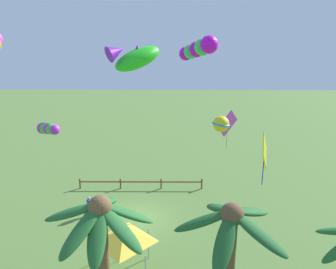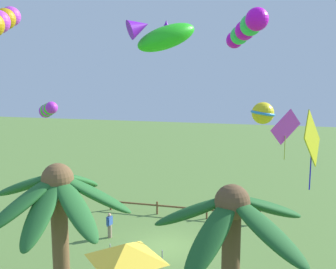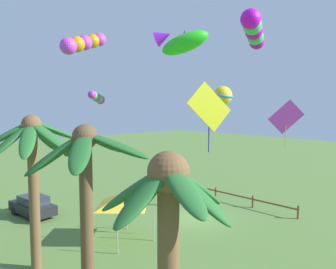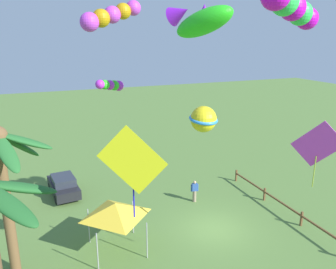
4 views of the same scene
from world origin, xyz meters
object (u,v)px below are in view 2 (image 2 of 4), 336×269
object	(u,v)px
palm_tree_0	(231,250)
kite_diamond_2	(286,128)
kite_diamond_4	(312,140)
palm_tree_1	(59,221)
kite_tube_0	(246,29)
kite_fish_5	(162,36)
festival_tent	(126,252)
spectator_0	(110,225)
kite_ball_1	(263,113)
kite_tube_3	(48,110)

from	to	relation	value
palm_tree_0	kite_diamond_2	distance (m)	12.06
palm_tree_0	kite_diamond_4	size ratio (longest dim) A/B	2.59
palm_tree_1	kite_diamond_2	size ratio (longest dim) A/B	2.73
kite_diamond_2	kite_tube_0	bearing A→B (deg)	0.36
palm_tree_1	kite_fish_5	size ratio (longest dim) A/B	1.96
festival_tent	kite_diamond_2	bearing A→B (deg)	-135.82
spectator_0	kite_ball_1	bearing A→B (deg)	154.66
kite_tube_0	festival_tent	bearing A→B (deg)	55.41
palm_tree_1	kite_diamond_4	distance (m)	8.78
festival_tent	kite_fish_5	bearing A→B (deg)	-95.36
spectator_0	festival_tent	xyz separation A→B (m)	(-3.57, 6.49, 1.65)
palm_tree_1	kite_tube_3	distance (m)	7.79
palm_tree_1	kite_tube_3	bearing A→B (deg)	-56.95
kite_tube_0	kite_diamond_4	bearing A→B (deg)	110.44
kite_diamond_2	kite_fish_5	xyz separation A→B (m)	(6.32, 1.99, 4.80)
palm_tree_1	spectator_0	xyz separation A→B (m)	(3.46, -11.65, -5.00)
kite_tube_3	kite_fish_5	size ratio (longest dim) A/B	0.51
kite_diamond_4	kite_fish_5	distance (m)	9.83
festival_tent	kite_tube_0	world-z (taller)	kite_tube_0
kite_diamond_2	kite_diamond_4	bearing A→B (deg)	94.42
festival_tent	kite_ball_1	xyz separation A→B (m)	(-5.60, -2.15, 6.05)
palm_tree_1	kite_diamond_2	distance (m)	13.66
festival_tent	kite_tube_3	distance (m)	7.39
festival_tent	kite_tube_0	distance (m)	12.84
kite_tube_3	kite_diamond_2	bearing A→B (deg)	-152.66
spectator_0	kite_ball_1	xyz separation A→B (m)	(-9.17, 4.34, 7.70)
palm_tree_0	kite_diamond_4	bearing A→B (deg)	-118.66
spectator_0	kite_fish_5	size ratio (longest dim) A/B	0.41
palm_tree_1	festival_tent	size ratio (longest dim) A/B	2.65
festival_tent	kite_diamond_4	bearing A→B (deg)	172.00
palm_tree_1	spectator_0	size ratio (longest dim) A/B	4.78
palm_tree_0	palm_tree_1	world-z (taller)	palm_tree_1
palm_tree_1	kite_tube_3	xyz separation A→B (m)	(3.98, -6.11, 2.74)
kite_fish_5	palm_tree_1	bearing A→B (deg)	86.82
palm_tree_1	kite_tube_0	xyz separation A→B (m)	(-4.62, -11.70, 6.75)
kite_fish_5	kite_diamond_4	bearing A→B (deg)	140.96
palm_tree_1	kite_diamond_4	world-z (taller)	kite_diamond_4
spectator_0	kite_fish_5	xyz separation A→B (m)	(-4.00, 1.92, 11.32)
kite_tube_0	kite_ball_1	size ratio (longest dim) A/B	2.99
kite_tube_0	kite_ball_1	xyz separation A→B (m)	(-1.09, 4.39, -4.04)
palm_tree_0	palm_tree_1	xyz separation A→B (m)	(5.14, -0.09, 0.24)
kite_fish_5	kite_diamond_2	bearing A→B (deg)	-162.53
kite_ball_1	kite_fish_5	bearing A→B (deg)	-25.07
palm_tree_0	kite_tube_0	world-z (taller)	kite_tube_0
festival_tent	palm_tree_1	bearing A→B (deg)	88.76
festival_tent	kite_diamond_4	xyz separation A→B (m)	(-7.33, 1.03, 5.48)
kite_tube_0	kite_tube_3	bearing A→B (deg)	33.02
kite_tube_0	kite_ball_1	distance (m)	6.07
kite_ball_1	kite_diamond_2	xyz separation A→B (m)	(-1.15, -4.41, -1.18)
festival_tent	kite_ball_1	distance (m)	8.51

